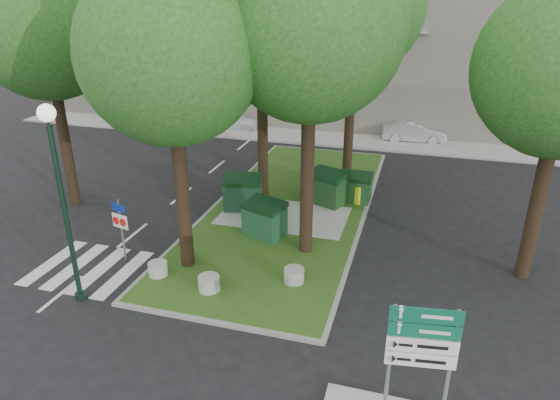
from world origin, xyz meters
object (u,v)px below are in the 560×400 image
at_px(tree_median_near_right, 315,7).
at_px(dumpster_d, 356,187).
at_px(tree_median_mid, 264,30).
at_px(dumpster_c, 327,188).
at_px(dumpster_a, 243,193).
at_px(street_lamp, 60,184).
at_px(tree_median_near_left, 173,35).
at_px(car_silver, 414,132).
at_px(bollard_left, 158,269).
at_px(dumpster_b, 265,219).
at_px(car_white, 232,120).
at_px(litter_bin, 358,194).
at_px(tree_street_left, 45,12).
at_px(bollard_right, 294,275).
at_px(bollard_mid, 209,283).
at_px(traffic_sign_pole, 121,222).
at_px(directional_sign, 422,347).

xyz_separation_m(tree_median_near_right, dumpster_d, (0.91, 4.81, -7.28)).
distance_m(tree_median_mid, dumpster_c, 6.79).
bearing_deg(dumpster_a, street_lamp, -121.27).
xyz_separation_m(tree_median_near_left, car_silver, (6.41, 16.94, -6.71)).
bearing_deg(street_lamp, bollard_left, 45.54).
height_order(tree_median_near_right, dumpster_c, tree_median_near_right).
relative_size(dumpster_b, dumpster_c, 0.95).
bearing_deg(car_white, bollard_left, -169.79).
bearing_deg(litter_bin, tree_median_near_left, -124.83).
xyz_separation_m(bollard_left, car_silver, (7.10, 17.88, 0.27)).
xyz_separation_m(dumpster_d, car_silver, (2.00, 10.13, -0.10)).
distance_m(tree_street_left, bollard_right, 13.33).
bearing_deg(street_lamp, car_white, 97.97).
bearing_deg(bollard_mid, bollard_right, 26.44).
bearing_deg(traffic_sign_pole, tree_median_near_right, 35.43).
height_order(dumpster_b, dumpster_c, dumpster_c).
bearing_deg(bollard_right, dumpster_c, 92.13).
distance_m(dumpster_b, bollard_left, 4.31).
height_order(traffic_sign_pole, directional_sign, directional_sign).
distance_m(bollard_left, bollard_right, 4.31).
bearing_deg(car_white, tree_median_near_left, -166.82).
relative_size(tree_street_left, dumpster_b, 6.37).
bearing_deg(dumpster_c, directional_sign, -48.24).
distance_m(street_lamp, traffic_sign_pole, 3.28).
bearing_deg(car_white, street_lamp, -175.73).
xyz_separation_m(traffic_sign_pole, directional_sign, (9.63, -4.33, 0.56)).
bearing_deg(bollard_left, tree_median_near_right, 35.07).
bearing_deg(dumpster_a, dumpster_b, -64.85).
bearing_deg(bollard_left, tree_median_mid, 80.93).
bearing_deg(dumpster_d, directional_sign, -74.62).
distance_m(tree_median_near_right, litter_bin, 8.82).
xyz_separation_m(bollard_right, traffic_sign_pole, (-5.87, -0.11, 1.07)).
bearing_deg(bollard_right, car_white, 117.19).
bearing_deg(dumpster_d, dumpster_c, -149.60).
xyz_separation_m(tree_street_left, dumpster_d, (11.41, 3.31, -6.95)).
distance_m(dumpster_d, traffic_sign_pole, 9.77).
relative_size(dumpster_b, street_lamp, 0.30).
distance_m(bollard_left, street_lamp, 4.08).
bearing_deg(tree_median_mid, car_white, 118.78).
distance_m(dumpster_d, bollard_right, 6.99).
bearing_deg(tree_median_mid, bollard_mid, -84.78).
height_order(bollard_left, traffic_sign_pole, traffic_sign_pole).
height_order(tree_median_near_right, car_white, tree_median_near_right).
relative_size(bollard_mid, car_silver, 0.17).
height_order(dumpster_d, street_lamp, street_lamp).
distance_m(bollard_left, bollard_mid, 1.93).
bearing_deg(directional_sign, bollard_right, 122.04).
bearing_deg(dumpster_a, tree_median_near_left, -104.06).
xyz_separation_m(dumpster_d, car_white, (-9.44, 9.75, -0.08)).
distance_m(tree_median_near_right, street_lamp, 8.61).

